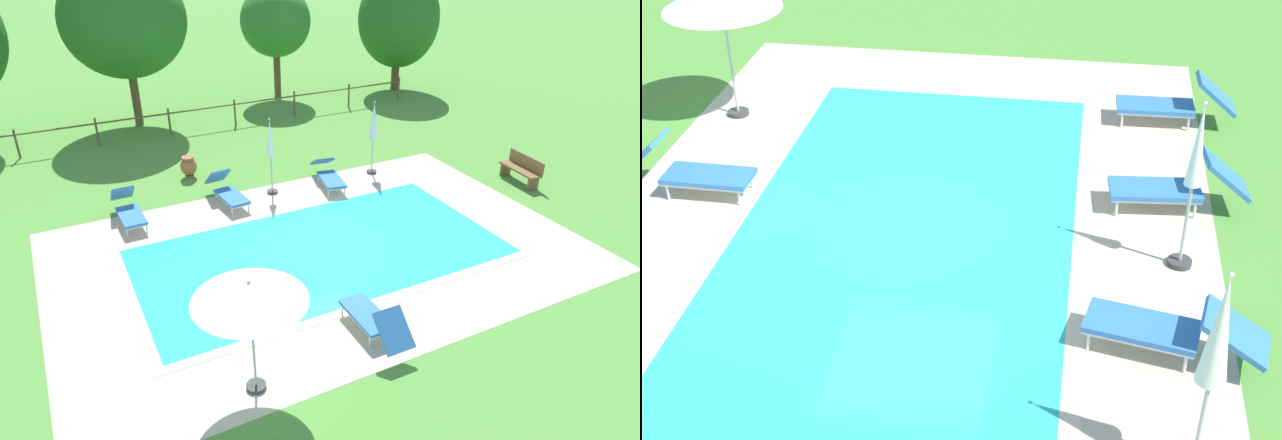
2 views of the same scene
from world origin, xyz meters
The scene contains 17 objects.
ground_plane centered at (0.00, 0.00, 0.00)m, with size 160.00×160.00×0.00m, color #518E38.
pool_deck_paving centered at (0.00, 0.00, 0.00)m, with size 12.92×8.57×0.01m, color beige.
swimming_pool_water centered at (0.00, 0.00, 0.01)m, with size 9.00×4.65×0.01m, color #2DB7C6.
pool_coping_rim centered at (0.00, 0.00, 0.01)m, with size 9.48×5.13×0.01m.
sun_lounger_north_near_steps centered at (2.09, 3.47, 0.36)m, with size 1.00×2.13×0.75m.
sun_lounger_north_mid centered at (-3.94, 3.82, 0.38)m, with size 0.66×1.98×0.88m.
sun_lounger_north_far centered at (-1.13, 3.71, 0.38)m, with size 0.78×2.01×0.88m.
sun_lounger_north_end centered at (-0.53, -3.35, 0.38)m, with size 0.61×1.94×0.91m.
patio_umbrella_open_foreground centered at (-3.15, -3.63, 2.07)m, with size 1.95×1.95×2.32m.
patio_umbrella_closed_row_west centered at (3.80, 3.66, 1.63)m, with size 0.32×0.32×2.41m.
patio_umbrella_closed_row_mid_west centered at (0.28, 3.74, 1.50)m, with size 0.32×0.32×2.37m.
wooden_bench_lawn_side centered at (7.62, 0.88, 0.47)m, with size 0.56×1.53×0.87m.
terracotta_urn_near_fence centered at (-1.63, 6.08, 0.38)m, with size 0.53×0.53×0.70m.
perimeter_fence centered at (-1.15, 10.44, 0.68)m, with size 21.34×0.08×1.05m.
tree_far_west centered at (-1.98, 12.26, 4.09)m, with size 4.68×4.68×6.25m.
tree_west_mid centered at (10.33, 12.02, 3.32)m, with size 3.79×3.79×5.56m.
tree_centre centered at (4.70, 13.46, 3.42)m, with size 3.14×3.14×5.00m.
Camera 1 is at (-5.53, -10.70, 7.33)m, focal length 31.44 mm.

